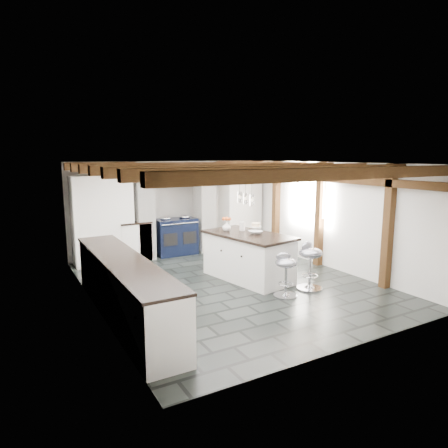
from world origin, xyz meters
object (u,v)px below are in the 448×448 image
bar_stool_near (310,260)px  bar_stool_far (286,270)px  kitchen_island (248,256)px  range_cooker (176,236)px

bar_stool_near → bar_stool_far: 0.63m
kitchen_island → range_cooker: bearing=90.2°
range_cooker → kitchen_island: bearing=-79.4°
kitchen_island → bar_stool_near: 1.26m
range_cooker → bar_stool_far: size_ratio=1.29×
kitchen_island → bar_stool_near: kitchen_island is taller
range_cooker → bar_stool_near: 3.83m
bar_stool_near → range_cooker: bearing=92.6°
range_cooker → bar_stool_near: range_cooker is taller
kitchen_island → bar_stool_near: (0.64, -1.09, 0.08)m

